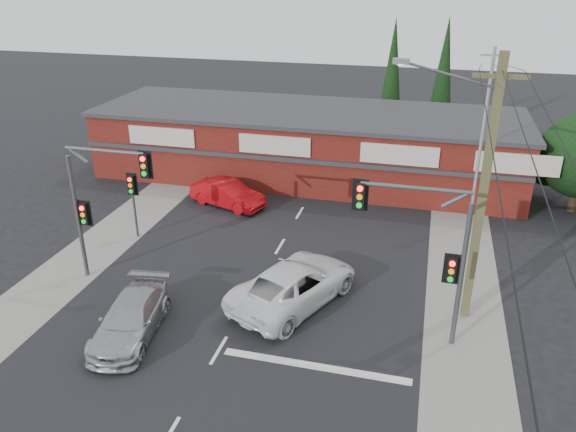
% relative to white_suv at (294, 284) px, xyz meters
% --- Properties ---
extents(ground, '(120.00, 120.00, 0.00)m').
position_rel_white_suv_xyz_m(ground, '(-1.83, -2.22, -0.84)').
color(ground, black).
rests_on(ground, ground).
extents(road_strip, '(14.00, 70.00, 0.01)m').
position_rel_white_suv_xyz_m(road_strip, '(-1.83, 2.78, -0.83)').
color(road_strip, black).
rests_on(road_strip, ground).
extents(verge_left, '(3.00, 70.00, 0.02)m').
position_rel_white_suv_xyz_m(verge_left, '(-10.33, 2.78, -0.83)').
color(verge_left, gray).
rests_on(verge_left, ground).
extents(verge_right, '(3.00, 70.00, 0.02)m').
position_rel_white_suv_xyz_m(verge_right, '(6.67, 2.78, -0.83)').
color(verge_right, gray).
rests_on(verge_right, ground).
extents(stop_line, '(6.50, 0.35, 0.01)m').
position_rel_white_suv_xyz_m(stop_line, '(1.67, -3.72, -0.82)').
color(stop_line, silver).
rests_on(stop_line, ground).
extents(white_suv, '(5.00, 6.65, 1.68)m').
position_rel_white_suv_xyz_m(white_suv, '(0.00, 0.00, 0.00)').
color(white_suv, white).
rests_on(white_suv, ground).
extents(silver_suv, '(2.63, 5.02, 1.39)m').
position_rel_white_suv_xyz_m(silver_suv, '(-5.26, -3.63, -0.15)').
color(silver_suv, '#A6A9AC').
rests_on(silver_suv, ground).
extents(red_sedan, '(4.65, 2.83, 1.45)m').
position_rel_white_suv_xyz_m(red_sedan, '(-6.00, 8.61, -0.12)').
color(red_sedan, '#AF0A10').
rests_on(red_sedan, ground).
extents(lane_dashes, '(0.12, 42.82, 0.01)m').
position_rel_white_suv_xyz_m(lane_dashes, '(-1.83, 0.39, -0.82)').
color(lane_dashes, silver).
rests_on(lane_dashes, ground).
extents(shop_building, '(27.30, 8.40, 4.22)m').
position_rel_white_suv_xyz_m(shop_building, '(-2.82, 14.76, 1.29)').
color(shop_building, '#4F140F').
rests_on(shop_building, ground).
extents(conifer_near, '(1.80, 1.80, 9.25)m').
position_rel_white_suv_xyz_m(conifer_near, '(1.67, 21.78, 4.64)').
color(conifer_near, '#2D2116').
rests_on(conifer_near, ground).
extents(conifer_far, '(1.80, 1.80, 9.25)m').
position_rel_white_suv_xyz_m(conifer_far, '(5.17, 23.78, 4.64)').
color(conifer_far, '#2D2116').
rests_on(conifer_far, ground).
extents(traffic_mast_left, '(3.77, 0.27, 5.97)m').
position_rel_white_suv_xyz_m(traffic_mast_left, '(-8.26, -0.22, 3.09)').
color(traffic_mast_left, '#47494C').
rests_on(traffic_mast_left, ground).
extents(traffic_mast_right, '(3.96, 0.27, 5.97)m').
position_rel_white_suv_xyz_m(traffic_mast_right, '(5.03, -1.22, 3.11)').
color(traffic_mast_right, '#47494C').
rests_on(traffic_mast_right, ground).
extents(pedestal_signal, '(0.55, 0.27, 3.38)m').
position_rel_white_suv_xyz_m(pedestal_signal, '(-9.03, 3.78, 1.57)').
color(pedestal_signal, '#47494C').
rests_on(pedestal_signal, ground).
extents(utility_pole, '(4.38, 0.59, 10.00)m').
position_rel_white_suv_xyz_m(utility_pole, '(6.54, 0.77, 4.56)').
color(utility_pole, brown).
rests_on(utility_pole, ground).
extents(steel_pole, '(1.20, 0.16, 9.00)m').
position_rel_white_suv_xyz_m(steel_pole, '(7.17, 9.78, 3.86)').
color(steel_pole, gray).
rests_on(steel_pole, ground).
extents(power_lines, '(2.01, 29.00, 1.22)m').
position_rel_white_suv_xyz_m(power_lines, '(6.65, -4.69, 8.20)').
color(power_lines, black).
rests_on(power_lines, ground).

